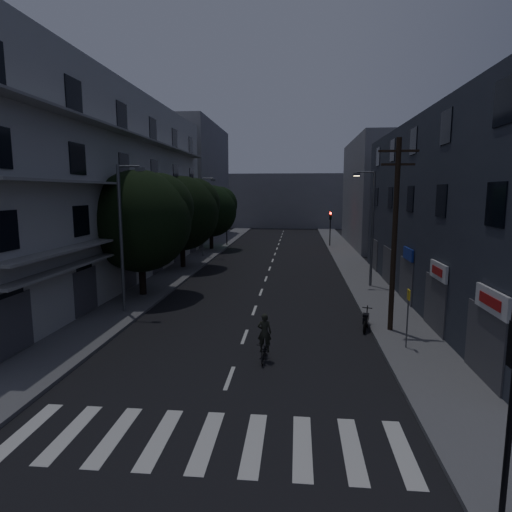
% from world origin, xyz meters
% --- Properties ---
extents(ground, '(160.00, 160.00, 0.00)m').
position_xyz_m(ground, '(0.00, 25.00, 0.00)').
color(ground, black).
rests_on(ground, ground).
extents(sidewalk_left, '(3.00, 90.00, 0.15)m').
position_xyz_m(sidewalk_left, '(-7.50, 25.00, 0.07)').
color(sidewalk_left, '#565659').
rests_on(sidewalk_left, ground).
extents(sidewalk_right, '(3.00, 90.00, 0.15)m').
position_xyz_m(sidewalk_right, '(7.50, 25.00, 0.07)').
color(sidewalk_right, '#565659').
rests_on(sidewalk_right, ground).
extents(crosswalk, '(10.90, 3.00, 0.01)m').
position_xyz_m(crosswalk, '(-0.00, -2.00, 0.00)').
color(crosswalk, beige).
rests_on(crosswalk, ground).
extents(lane_markings, '(0.15, 60.50, 0.01)m').
position_xyz_m(lane_markings, '(0.00, 31.25, 0.01)').
color(lane_markings, beige).
rests_on(lane_markings, ground).
extents(building_left, '(7.00, 36.00, 14.00)m').
position_xyz_m(building_left, '(-11.98, 18.00, 6.99)').
color(building_left, '#AEAEA9').
rests_on(building_left, ground).
extents(building_right, '(6.19, 28.00, 11.00)m').
position_xyz_m(building_right, '(11.99, 14.00, 5.50)').
color(building_right, '#292D37').
rests_on(building_right, ground).
extents(building_far_left, '(6.00, 20.00, 16.00)m').
position_xyz_m(building_far_left, '(-12.00, 48.00, 8.00)').
color(building_far_left, slate).
rests_on(building_far_left, ground).
extents(building_far_right, '(6.00, 20.00, 13.00)m').
position_xyz_m(building_far_right, '(12.00, 42.00, 6.50)').
color(building_far_right, slate).
rests_on(building_far_right, ground).
extents(building_far_end, '(24.00, 8.00, 10.00)m').
position_xyz_m(building_far_end, '(0.00, 70.00, 5.00)').
color(building_far_end, slate).
rests_on(building_far_end, ground).
extents(tree_near, '(6.44, 6.44, 7.95)m').
position_xyz_m(tree_near, '(-7.45, 13.70, 5.12)').
color(tree_near, black).
rests_on(tree_near, sidewalk_left).
extents(tree_mid, '(6.45, 6.45, 7.93)m').
position_xyz_m(tree_mid, '(-7.59, 23.98, 5.11)').
color(tree_mid, black).
rests_on(tree_mid, sidewalk_left).
extents(tree_far, '(5.93, 5.93, 7.33)m').
position_xyz_m(tree_far, '(-7.51, 36.26, 4.74)').
color(tree_far, black).
rests_on(tree_far, sidewalk_left).
extents(traffic_signal_far_right, '(0.28, 0.37, 4.10)m').
position_xyz_m(traffic_signal_far_right, '(6.40, 40.29, 3.10)').
color(traffic_signal_far_right, black).
rests_on(traffic_signal_far_right, sidewalk_right).
extents(traffic_signal_far_left, '(0.28, 0.37, 4.10)m').
position_xyz_m(traffic_signal_far_left, '(-6.36, 39.80, 3.10)').
color(traffic_signal_far_left, black).
rests_on(traffic_signal_far_left, sidewalk_left).
extents(street_lamp_left_near, '(1.51, 0.25, 8.00)m').
position_xyz_m(street_lamp_left_near, '(-7.01, 9.66, 4.60)').
color(street_lamp_left_near, '#5C6063').
rests_on(street_lamp_left_near, sidewalk_left).
extents(street_lamp_right, '(1.51, 0.25, 8.00)m').
position_xyz_m(street_lamp_right, '(7.46, 17.66, 4.60)').
color(street_lamp_right, '#56575D').
rests_on(street_lamp_right, sidewalk_right).
extents(street_lamp_left_far, '(1.51, 0.25, 8.00)m').
position_xyz_m(street_lamp_left_far, '(-7.22, 30.53, 4.60)').
color(street_lamp_left_far, slate).
rests_on(street_lamp_left_far, sidewalk_left).
extents(utility_pole, '(1.80, 0.24, 9.00)m').
position_xyz_m(utility_pole, '(6.90, 7.79, 4.87)').
color(utility_pole, black).
rests_on(utility_pole, sidewalk_right).
extents(bus_stop_sign, '(0.06, 0.35, 2.52)m').
position_xyz_m(bus_stop_sign, '(7.07, 5.38, 1.89)').
color(bus_stop_sign, '#595B60').
rests_on(bus_stop_sign, sidewalk_right).
extents(motorcycle, '(0.65, 1.70, 1.11)m').
position_xyz_m(motorcycle, '(5.80, 8.10, 0.44)').
color(motorcycle, black).
rests_on(motorcycle, ground).
extents(cyclist, '(0.59, 1.56, 1.95)m').
position_xyz_m(cyclist, '(1.14, 3.75, 0.66)').
color(cyclist, black).
rests_on(cyclist, ground).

